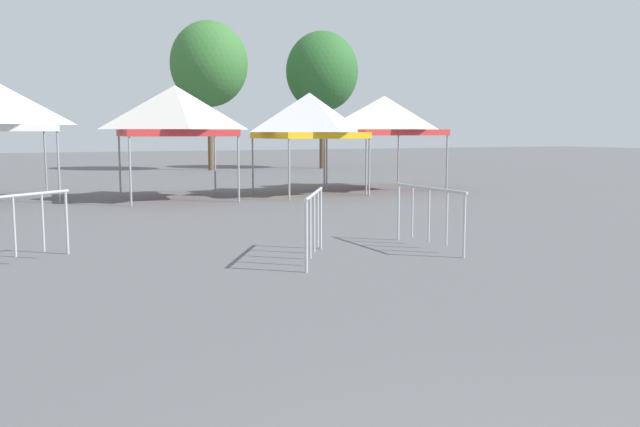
{
  "coord_description": "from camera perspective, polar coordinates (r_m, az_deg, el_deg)",
  "views": [
    {
      "loc": [
        -2.19,
        -1.47,
        2.02
      ],
      "look_at": [
        0.36,
        3.88,
        1.3
      ],
      "focal_mm": 38.03,
      "sensor_mm": 36.0,
      "label": 1
    }
  ],
  "objects": [
    {
      "name": "canopy_tent_behind_center",
      "position": [
        20.78,
        -12.09,
        8.45
      ],
      "size": [
        3.38,
        3.38,
        3.38
      ],
      "color": "#9E9EA3",
      "rests_on": "ground"
    },
    {
      "name": "canopy_tent_far_right",
      "position": [
        21.84,
        -0.9,
        8.23
      ],
      "size": [
        3.06,
        3.06,
        3.25
      ],
      "color": "#9E9EA3",
      "rests_on": "ground"
    },
    {
      "name": "canopy_tent_right_of_center",
      "position": [
        23.96,
        5.42,
        8.2
      ],
      "size": [
        3.31,
        3.31,
        3.26
      ],
      "color": "#9E9EA3",
      "rests_on": "ground"
    },
    {
      "name": "tree_behind_tents_center",
      "position": [
        36.45,
        -9.32,
        12.3
      ],
      "size": [
        4.02,
        4.02,
        7.73
      ],
      "color": "brown",
      "rests_on": "ground"
    },
    {
      "name": "tree_behind_tents_left",
      "position": [
        37.79,
        0.17,
        11.85
      ],
      "size": [
        3.94,
        3.94,
        7.46
      ],
      "color": "brown",
      "rests_on": "ground"
    },
    {
      "name": "crowd_barrier_mid_lot",
      "position": [
        10.66,
        -0.49,
        0.09
      ],
      "size": [
        1.14,
        1.82,
        1.08
      ],
      "color": "#B7BABF",
      "rests_on": "ground"
    },
    {
      "name": "crowd_barrier_near_person",
      "position": [
        11.27,
        -24.37,
        -0.16
      ],
      "size": [
        1.72,
        1.29,
        1.08
      ],
      "color": "#B7BABF",
      "rests_on": "ground"
    },
    {
      "name": "crowd_barrier_by_lift",
      "position": [
        11.85,
        9.16,
        0.68
      ],
      "size": [
        0.07,
        2.1,
        1.08
      ],
      "color": "#B7BABF",
      "rests_on": "ground"
    }
  ]
}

